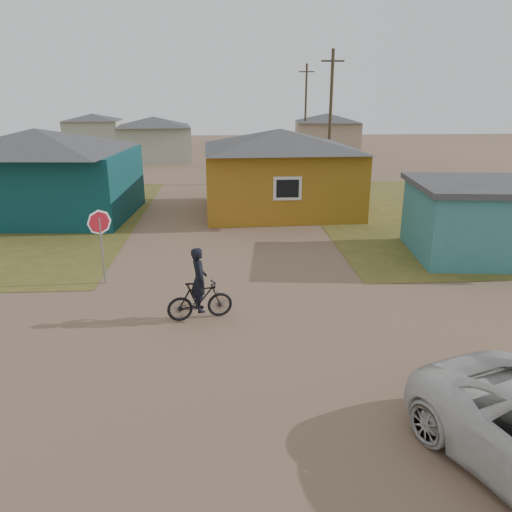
# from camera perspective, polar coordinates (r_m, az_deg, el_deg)

# --- Properties ---
(ground) EXTENTS (120.00, 120.00, 0.00)m
(ground) POSITION_cam_1_polar(r_m,az_deg,el_deg) (11.17, -2.47, -11.27)
(ground) COLOR brown
(house_teal) EXTENTS (8.93, 7.08, 4.00)m
(house_teal) POSITION_cam_1_polar(r_m,az_deg,el_deg) (24.92, -23.48, 8.77)
(house_teal) COLOR #0A353B
(house_teal) RESTS_ON ground
(house_yellow) EXTENTS (7.72, 6.76, 3.90)m
(house_yellow) POSITION_cam_1_polar(r_m,az_deg,el_deg) (24.12, 2.73, 9.84)
(house_yellow) COLOR #9C6A18
(house_yellow) RESTS_ON ground
(shed_turquoise) EXTENTS (6.71, 4.93, 2.60)m
(shed_turquoise) POSITION_cam_1_polar(r_m,az_deg,el_deg) (19.33, 26.46, 3.78)
(shed_turquoise) COLOR teal
(shed_turquoise) RESTS_ON ground
(house_pale_west) EXTENTS (7.04, 6.15, 3.60)m
(house_pale_west) POSITION_cam_1_polar(r_m,az_deg,el_deg) (44.26, -11.53, 13.10)
(house_pale_west) COLOR #9DA991
(house_pale_west) RESTS_ON ground
(house_beige_east) EXTENTS (6.95, 6.05, 3.60)m
(house_beige_east) POSITION_cam_1_polar(r_m,az_deg,el_deg) (50.88, 8.11, 13.89)
(house_beige_east) COLOR tan
(house_beige_east) RESTS_ON ground
(house_pale_north) EXTENTS (6.28, 5.81, 3.40)m
(house_pale_north) POSITION_cam_1_polar(r_m,az_deg,el_deg) (57.54, -18.09, 13.58)
(house_pale_north) COLOR #9DA991
(house_pale_north) RESTS_ON ground
(utility_pole_near) EXTENTS (1.40, 0.20, 8.00)m
(utility_pole_near) POSITION_cam_1_polar(r_m,az_deg,el_deg) (32.44, 8.50, 15.59)
(utility_pole_near) COLOR #413527
(utility_pole_near) RESTS_ON ground
(utility_pole_far) EXTENTS (1.40, 0.20, 8.00)m
(utility_pole_far) POSITION_cam_1_polar(r_m,az_deg,el_deg) (48.35, 5.69, 16.48)
(utility_pole_far) COLOR #413527
(utility_pole_far) RESTS_ON ground
(stop_sign) EXTENTS (0.73, 0.23, 2.27)m
(stop_sign) POSITION_cam_1_polar(r_m,az_deg,el_deg) (15.28, -17.40, 2.93)
(stop_sign) COLOR gray
(stop_sign) RESTS_ON ground
(cyclist) EXTENTS (1.73, 0.83, 1.89)m
(cyclist) POSITION_cam_1_polar(r_m,az_deg,el_deg) (12.62, -6.46, -4.28)
(cyclist) COLOR black
(cyclist) RESTS_ON ground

